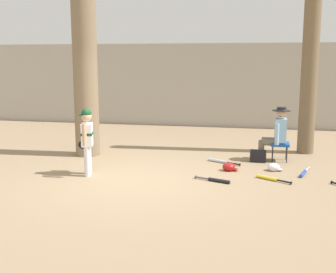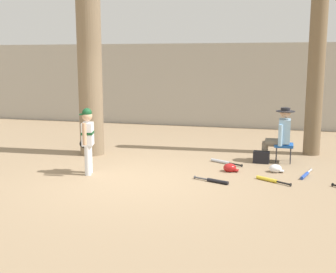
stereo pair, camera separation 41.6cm
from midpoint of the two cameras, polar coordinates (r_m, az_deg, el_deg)
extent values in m
plane|color=#937A5B|center=(8.14, -5.76, -5.84)|extent=(60.00, 60.00, 0.00)
cube|color=#ADA89E|center=(14.65, 2.44, 6.76)|extent=(18.00, 0.36, 2.73)
cylinder|color=#7F6B51|center=(10.23, -12.04, 10.70)|extent=(0.56, 0.56, 4.74)
cone|color=#7F6B51|center=(10.47, -11.56, -2.37)|extent=(0.81, 0.81, 0.33)
cylinder|color=brown|center=(10.73, 17.28, 13.35)|extent=(0.39, 0.39, 5.83)
cone|color=brown|center=(10.94, 16.47, -2.05)|extent=(0.54, 0.54, 0.23)
cylinder|color=white|center=(8.53, -11.91, -3.25)|extent=(0.12, 0.12, 0.58)
cylinder|color=white|center=(8.71, -11.75, -2.97)|extent=(0.12, 0.12, 0.58)
cube|color=white|center=(8.52, -11.95, 0.23)|extent=(0.27, 0.34, 0.44)
cube|color=#144723|center=(8.52, -11.96, 0.38)|extent=(0.28, 0.35, 0.05)
sphere|color=tan|center=(8.47, -12.04, 2.57)|extent=(0.20, 0.20, 0.20)
sphere|color=#144723|center=(8.46, -12.06, 2.97)|extent=(0.19, 0.19, 0.19)
cube|color=#144723|center=(8.48, -12.65, 2.79)|extent=(0.13, 0.16, 0.02)
cylinder|color=tan|center=(8.28, -12.34, 0.22)|extent=(0.10, 0.10, 0.42)
cylinder|color=tan|center=(8.74, -12.00, -0.05)|extent=(0.10, 0.10, 0.40)
ellipsoid|color=black|center=(8.80, -12.33, -1.05)|extent=(0.24, 0.17, 0.18)
cube|color=#194C9E|center=(9.85, 13.30, -0.97)|extent=(0.40, 0.40, 0.06)
cylinder|color=#333338|center=(9.74, 12.39, -2.20)|extent=(0.02, 0.02, 0.38)
cylinder|color=#333338|center=(10.03, 12.39, -1.84)|extent=(0.02, 0.02, 0.38)
cylinder|color=#333338|center=(9.74, 14.15, -2.27)|extent=(0.02, 0.02, 0.38)
cylinder|color=#333338|center=(10.04, 14.11, -1.91)|extent=(0.02, 0.02, 0.38)
cylinder|color=#6B6051|center=(9.78, 10.93, -1.94)|extent=(0.13, 0.13, 0.43)
cylinder|color=#6B6051|center=(9.98, 10.96, -1.71)|extent=(0.13, 0.13, 0.43)
cylinder|color=#6B6051|center=(9.74, 12.15, -0.75)|extent=(0.40, 0.15, 0.15)
cylinder|color=#6B6051|center=(9.94, 12.16, -0.54)|extent=(0.40, 0.15, 0.15)
cube|color=#8CB7D8|center=(9.79, 13.38, 0.81)|extent=(0.24, 0.36, 0.52)
cylinder|color=#8CB7D8|center=(9.59, 12.90, 0.26)|extent=(0.09, 0.09, 0.46)
cylinder|color=#8CB7D8|center=(10.02, 12.89, 0.68)|extent=(0.09, 0.09, 0.46)
sphere|color=tan|center=(9.74, 13.47, 3.13)|extent=(0.22, 0.22, 0.22)
cylinder|color=#232328|center=(9.74, 13.48, 3.32)|extent=(0.40, 0.40, 0.02)
cylinder|color=#232328|center=(9.73, 13.49, 3.51)|extent=(0.20, 0.20, 0.09)
cube|color=black|center=(9.70, 10.54, -2.55)|extent=(0.35, 0.20, 0.26)
cylinder|color=#B7BCC6|center=(9.56, 5.31, -3.20)|extent=(0.45, 0.28, 0.07)
cylinder|color=black|center=(9.35, 7.31, -3.54)|extent=(0.29, 0.17, 0.03)
cylinder|color=black|center=(9.27, 8.13, -3.68)|extent=(0.04, 0.06, 0.06)
cylinder|color=#2347AD|center=(8.81, 16.00, -4.73)|extent=(0.19, 0.44, 0.07)
cylinder|color=silver|center=(9.16, 16.50, -4.19)|extent=(0.11, 0.29, 0.03)
cylinder|color=silver|center=(9.30, 16.69, -3.99)|extent=(0.06, 0.03, 0.06)
cylinder|color=black|center=(8.04, 5.25, -5.80)|extent=(0.42, 0.21, 0.07)
cylinder|color=#4C4C51|center=(8.19, 3.05, -5.45)|extent=(0.27, 0.13, 0.03)
cylinder|color=#4C4C51|center=(8.26, 2.19, -5.32)|extent=(0.03, 0.06, 0.06)
cylinder|color=black|center=(8.37, 19.35, -5.69)|extent=(0.05, 0.05, 0.06)
cylinder|color=yellow|center=(8.35, 11.44, -5.35)|extent=(0.40, 0.28, 0.07)
cylinder|color=black|center=(8.18, 13.56, -5.76)|extent=(0.26, 0.17, 0.03)
cylinder|color=black|center=(8.12, 14.44, -5.93)|extent=(0.04, 0.06, 0.06)
ellipsoid|color=#A81919|center=(8.87, 6.65, -4.00)|extent=(0.26, 0.24, 0.18)
cube|color=#A81919|center=(8.87, 7.44, -4.29)|extent=(0.11, 0.13, 0.02)
ellipsoid|color=silver|center=(9.01, 12.41, -3.97)|extent=(0.25, 0.23, 0.17)
cube|color=silver|center=(9.02, 13.15, -4.24)|extent=(0.10, 0.12, 0.02)
camera|label=1|loc=(0.21, -91.42, -0.25)|focal=46.48mm
camera|label=2|loc=(0.21, 88.58, 0.25)|focal=46.48mm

